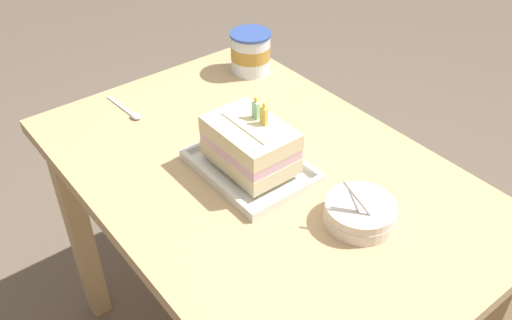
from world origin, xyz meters
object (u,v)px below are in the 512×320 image
Objects in this scene: birthday_cake at (250,144)px; bowl_stack at (360,213)px; ice_cream_tub at (251,52)px; serving_spoon_near_tray at (131,113)px; foil_tray at (250,168)px.

birthday_cake is 1.36× the size of bowl_stack.
serving_spoon_near_tray is at bearing -90.84° from ice_cream_tub.
foil_tray is at bearing -37.93° from ice_cream_tub.
foil_tray is at bearing 15.04° from serving_spoon_near_tray.
bowl_stack is (0.27, 0.07, 0.02)m from foil_tray.
foil_tray is 1.39× the size of birthday_cake.
foil_tray is 0.28m from bowl_stack.
bowl_stack reaches higher than foil_tray.
foil_tray is at bearing -90.00° from birthday_cake.
bowl_stack reaches higher than serving_spoon_near_tray.
birthday_cake is 0.29m from bowl_stack.
ice_cream_tub is 0.77× the size of serving_spoon_near_tray.
birthday_cake reaches higher than ice_cream_tub.
foil_tray is 0.48m from ice_cream_tub.
ice_cream_tub is (-0.38, 0.29, -0.01)m from birthday_cake.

